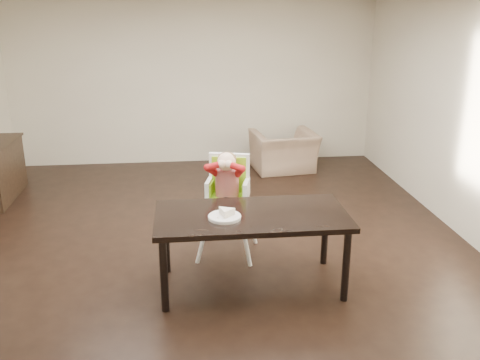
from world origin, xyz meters
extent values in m
plane|color=black|center=(0.00, 0.00, 0.00)|extent=(7.00, 7.00, 0.00)
cube|color=beige|center=(0.00, 3.50, 1.35)|extent=(6.00, 0.02, 2.70)
cube|color=beige|center=(0.00, -3.50, 1.35)|extent=(6.00, 0.02, 2.70)
cube|color=beige|center=(3.00, 0.00, 1.35)|extent=(0.02, 7.00, 2.70)
cube|color=black|center=(0.40, -0.83, 0.72)|extent=(1.80, 0.90, 0.05)
cylinder|color=black|center=(-0.42, -1.20, 0.35)|extent=(0.07, 0.07, 0.70)
cylinder|color=black|center=(1.22, -1.20, 0.35)|extent=(0.07, 0.07, 0.70)
cylinder|color=black|center=(-0.42, -0.46, 0.35)|extent=(0.07, 0.07, 0.70)
cylinder|color=black|center=(1.22, -0.46, 0.35)|extent=(0.07, 0.07, 0.70)
cylinder|color=white|center=(-0.03, -0.26, 0.30)|extent=(0.05, 0.05, 0.61)
cylinder|color=white|center=(0.39, -0.37, 0.30)|extent=(0.05, 0.05, 0.61)
cylinder|color=white|center=(0.07, 0.16, 0.30)|extent=(0.05, 0.05, 0.61)
cylinder|color=white|center=(0.49, 0.06, 0.30)|extent=(0.05, 0.05, 0.61)
cube|color=white|center=(0.23, -0.10, 0.61)|extent=(0.51, 0.48, 0.05)
cube|color=#82BB18|center=(0.23, -0.10, 0.65)|extent=(0.41, 0.40, 0.03)
cube|color=white|center=(0.27, 0.06, 0.86)|extent=(0.44, 0.16, 0.46)
cube|color=#82BB18|center=(0.26, 0.03, 0.85)|extent=(0.36, 0.11, 0.41)
cube|color=black|center=(0.17, -0.03, 0.85)|extent=(0.08, 0.20, 0.02)
cube|color=black|center=(0.31, -0.07, 0.85)|extent=(0.08, 0.20, 0.02)
cylinder|color=red|center=(0.23, -0.10, 0.81)|extent=(0.30, 0.30, 0.29)
sphere|color=beige|center=(0.23, -0.13, 1.05)|extent=(0.24, 0.24, 0.20)
ellipsoid|color=brown|center=(0.23, -0.10, 1.07)|extent=(0.24, 0.23, 0.15)
sphere|color=beige|center=(0.16, -0.22, 1.06)|extent=(0.11, 0.11, 0.09)
sphere|color=beige|center=(0.24, -0.23, 1.06)|extent=(0.11, 0.11, 0.09)
cylinder|color=white|center=(0.14, -0.92, 0.76)|extent=(0.38, 0.38, 0.02)
torus|color=white|center=(0.14, -0.92, 0.77)|extent=(0.38, 0.38, 0.02)
imported|color=#9A7D62|center=(1.40, 2.80, 0.43)|extent=(1.05, 0.76, 0.86)
camera|label=1|loc=(-0.21, -5.42, 2.63)|focal=40.00mm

